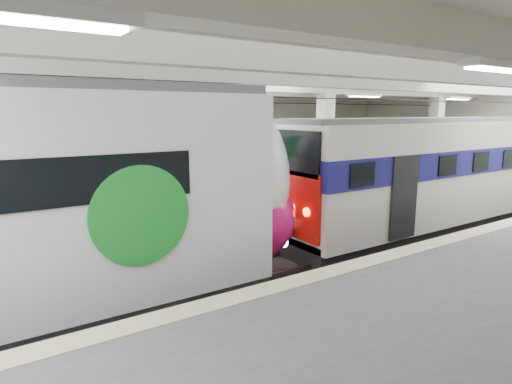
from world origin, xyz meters
TOP-DOWN VIEW (x-y plane):
  - station_hall at (0.00, -1.74)m, footprint 36.00×24.00m
  - older_rer at (7.22, 0.00)m, footprint 12.36×2.73m

SIDE VIEW (x-z plane):
  - older_rer at x=7.22m, z-range 0.10..4.23m
  - station_hall at x=0.00m, z-range 0.37..6.12m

